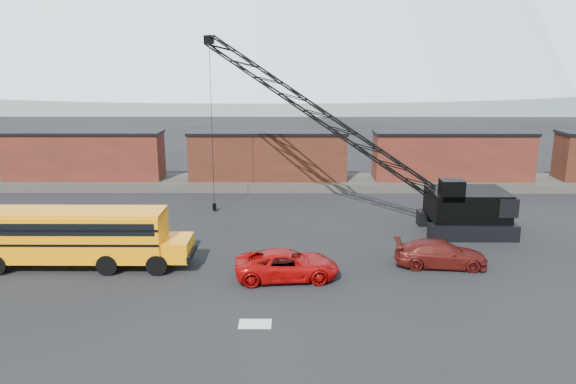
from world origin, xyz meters
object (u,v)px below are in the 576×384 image
at_px(red_pickup, 287,265).
at_px(crawler_crane, 325,118).
at_px(maroon_suv, 441,254).
at_px(school_bus, 78,235).

xyz_separation_m(red_pickup, crawler_crane, (2.42, 10.36, 6.40)).
bearing_deg(maroon_suv, school_bus, 95.25).
bearing_deg(crawler_crane, school_bus, -147.27).
xyz_separation_m(school_bus, maroon_suv, (19.60, 0.22, -1.08)).
xyz_separation_m(maroon_suv, crawler_crane, (-5.92, 8.58, 6.42)).
distance_m(school_bus, crawler_crane, 17.12).
bearing_deg(maroon_suv, crawler_crane, 39.23).
bearing_deg(maroon_suv, red_pickup, 106.66).
height_order(red_pickup, crawler_crane, crawler_crane).
xyz_separation_m(red_pickup, maroon_suv, (8.34, 1.78, -0.02)).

